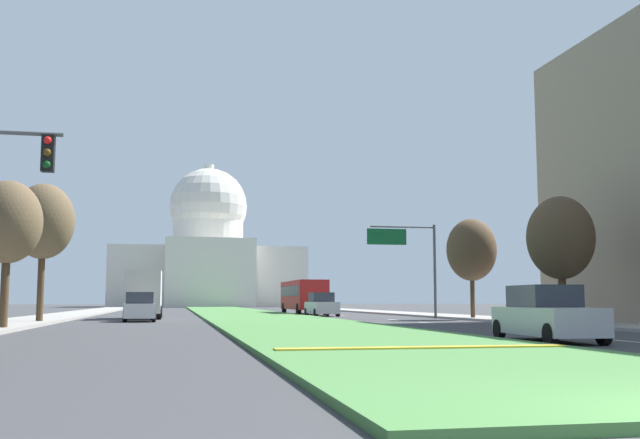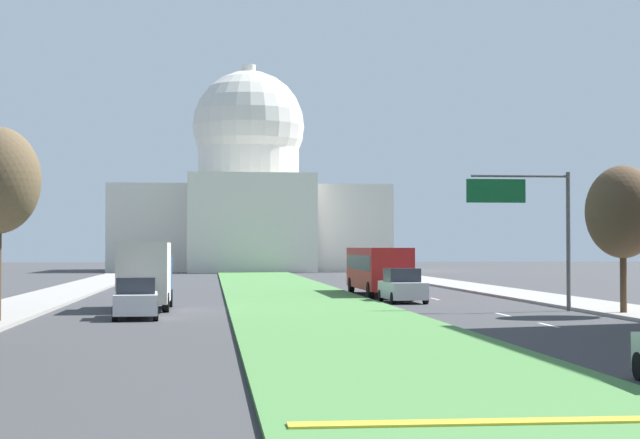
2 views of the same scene
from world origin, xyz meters
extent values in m
plane|color=#3D3D3F|center=(0.00, 64.96, 0.00)|extent=(285.83, 285.83, 0.00)
cube|color=#4C8442|center=(0.00, 58.46, 0.07)|extent=(7.98, 116.93, 0.14)
cube|color=gold|center=(0.00, 10.44, 0.16)|extent=(7.18, 0.50, 0.04)
cube|color=silver|center=(8.07, 33.14, 0.00)|extent=(0.16, 2.40, 0.01)
cube|color=silver|center=(8.07, 39.54, 0.00)|extent=(0.16, 2.40, 0.01)
cube|color=silver|center=(8.07, 53.82, 0.00)|extent=(0.16, 2.40, 0.01)
cube|color=#9E9991|center=(-14.14, 51.97, 0.07)|extent=(4.00, 116.93, 0.15)
cube|color=#9E9991|center=(14.14, 51.97, 0.07)|extent=(4.00, 116.93, 0.15)
cube|color=silver|center=(0.00, 129.92, 5.30)|extent=(34.24, 20.41, 10.60)
cube|color=silver|center=(0.00, 117.72, 5.83)|extent=(15.06, 4.00, 11.66)
cylinder|color=silver|center=(0.00, 129.92, 13.32)|extent=(12.97, 12.97, 5.42)
sphere|color=silver|center=(0.00, 129.92, 18.54)|extent=(14.34, 14.34, 14.34)
cylinder|color=silver|center=(0.00, 129.92, 24.99)|extent=(1.80, 1.80, 3.00)
cylinder|color=#515456|center=(11.84, 41.75, 3.25)|extent=(0.20, 0.20, 6.50)
cylinder|color=#515456|center=(9.53, 41.75, 6.30)|extent=(4.63, 0.12, 0.12)
cube|color=#146033|center=(8.37, 41.70, 5.60)|extent=(2.80, 0.08, 1.10)
cylinder|color=#4C3823|center=(13.04, 38.13, 1.76)|extent=(0.29, 0.29, 3.51)
ellipsoid|color=brown|center=(13.04, 38.13, 4.53)|extent=(3.24, 3.24, 4.05)
cube|color=silver|center=(-7.91, 38.61, 0.64)|extent=(2.01, 4.48, 0.84)
cube|color=#282D38|center=(-7.90, 38.43, 1.40)|extent=(1.67, 2.19, 0.68)
cylinder|color=black|center=(-8.81, 40.30, 0.32)|extent=(0.25, 0.65, 0.64)
cylinder|color=black|center=(-7.20, 40.39, 0.32)|extent=(0.25, 0.65, 0.64)
cylinder|color=black|center=(-8.62, 36.82, 0.32)|extent=(0.25, 0.65, 0.64)
cylinder|color=black|center=(-7.01, 36.91, 0.32)|extent=(0.25, 0.65, 0.64)
cube|color=#BCBCC1|center=(5.46, 49.90, 0.67)|extent=(2.06, 4.23, 0.90)
cube|color=#282D38|center=(5.45, 50.06, 1.48)|extent=(1.74, 2.06, 0.73)
cylinder|color=black|center=(6.39, 48.31, 0.32)|extent=(0.25, 0.65, 0.64)
cylinder|color=black|center=(4.66, 48.24, 0.32)|extent=(0.25, 0.65, 0.64)
cylinder|color=black|center=(6.26, 51.56, 0.32)|extent=(0.25, 0.65, 0.64)
cylinder|color=black|center=(4.53, 51.49, 0.32)|extent=(0.25, 0.65, 0.64)
cube|color=navy|center=(-7.90, 47.00, 1.45)|extent=(2.30, 2.00, 2.20)
cube|color=beige|center=(-7.90, 43.80, 1.80)|extent=(2.30, 4.40, 2.80)
cylinder|color=black|center=(-8.95, 47.00, 0.45)|extent=(0.30, 0.90, 0.90)
cylinder|color=black|center=(-6.85, 47.00, 0.45)|extent=(0.30, 0.90, 0.90)
cylinder|color=black|center=(-8.95, 42.70, 0.45)|extent=(0.30, 0.90, 0.90)
cylinder|color=black|center=(-6.85, 42.70, 0.45)|extent=(0.30, 0.90, 0.90)
cube|color=#B21E1E|center=(5.46, 58.27, 1.70)|extent=(2.50, 11.00, 2.50)
cube|color=#232833|center=(5.46, 58.27, 2.05)|extent=(2.52, 10.12, 0.90)
cylinder|color=black|center=(6.61, 53.97, 0.50)|extent=(0.32, 1.00, 1.00)
cylinder|color=black|center=(4.31, 53.97, 0.50)|extent=(0.32, 1.00, 1.00)
cylinder|color=black|center=(6.61, 62.17, 0.50)|extent=(0.32, 1.00, 1.00)
cylinder|color=black|center=(4.31, 62.17, 0.50)|extent=(0.32, 1.00, 1.00)
camera|label=1|loc=(-5.87, -6.37, 1.30)|focal=40.94mm
camera|label=2|loc=(-4.80, -6.36, 2.98)|focal=59.56mm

